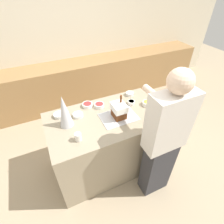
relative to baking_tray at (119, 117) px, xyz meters
The scene contains 16 objects.
ground_plane 0.95m from the baking_tray, 155.66° to the left, with size 12.00×12.00×0.00m, color tan.
wall_back 2.26m from the baking_tray, 93.33° to the left, with size 8.00×0.05×2.60m.
back_cabinet_block 1.96m from the baking_tray, 93.90° to the left, with size 6.00×0.60×0.92m.
kitchen_island 0.49m from the baking_tray, 155.66° to the left, with size 1.51×0.85×0.94m.
baking_tray is the anchor object (origin of this frame).
gingerbread_house 0.11m from the baking_tray, 37.69° to the left, with size 0.16×0.19×0.29m.
decorative_tree 0.66m from the baking_tray, 168.12° to the left, with size 0.16×0.16×0.41m.
candy_bowl_behind_tray 0.53m from the baking_tray, 45.58° to the left, with size 0.11×0.11×0.05m.
candy_bowl_far_left 0.47m from the baking_tray, ahead, with size 0.13×0.13×0.05m.
candy_bowl_far_right 0.33m from the baking_tray, 114.96° to the left, with size 0.13×0.13×0.05m.
candy_bowl_center_rear 0.33m from the baking_tray, 31.93° to the left, with size 0.10×0.10×0.05m.
candy_bowl_beside_tree 0.75m from the baking_tray, 154.16° to the left, with size 0.14×0.14×0.04m.
candy_bowl_near_tray_right 0.47m from the baking_tray, 126.83° to the left, with size 0.14×0.14×0.05m.
candy_bowl_front_corner 0.51m from the baking_tray, 153.57° to the left, with size 0.13×0.13×0.04m.
mug 0.59m from the baking_tray, 164.04° to the right, with size 0.07×0.07×0.10m.
person 0.61m from the baking_tray, 63.00° to the right, with size 0.46×0.58×1.77m.
Camera 1 is at (-0.64, -1.53, 2.35)m, focal length 28.00 mm.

